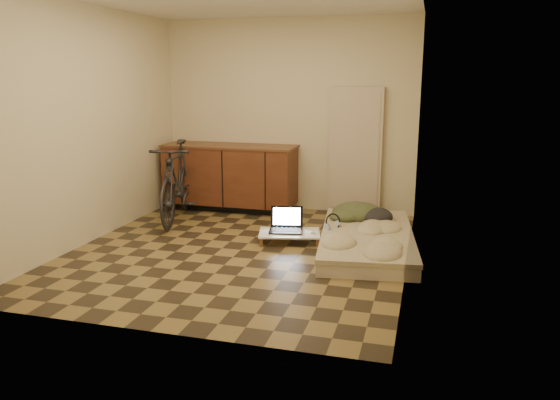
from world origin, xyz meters
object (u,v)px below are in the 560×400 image
(lap_desk, at_px, (289,233))
(bicycle, at_px, (177,178))
(laptop, at_px, (286,226))
(futon, at_px, (367,239))

(lap_desk, bearing_deg, bicycle, 147.93)
(laptop, bearing_deg, lap_desk, -60.18)
(lap_desk, relative_size, laptop, 1.79)
(futon, bearing_deg, laptop, 171.00)
(laptop, bearing_deg, futon, -13.15)
(bicycle, xyz_separation_m, futon, (2.50, -0.50, -0.48))
(laptop, bearing_deg, bicycle, 152.14)
(bicycle, bearing_deg, laptop, -29.46)
(bicycle, distance_m, lap_desk, 1.78)
(lap_desk, height_order, laptop, laptop)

